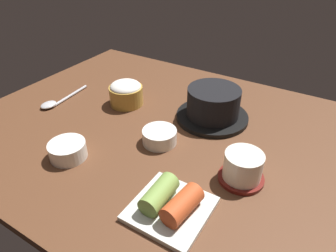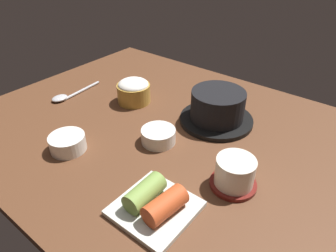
# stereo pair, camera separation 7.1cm
# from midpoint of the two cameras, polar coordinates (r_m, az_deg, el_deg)

# --- Properties ---
(dining_table) EXTENTS (1.00, 0.76, 0.02)m
(dining_table) POSITION_cam_midpoint_polar(r_m,az_deg,el_deg) (0.75, -3.19, -1.46)
(dining_table) COLOR #56331E
(dining_table) RESTS_ON ground
(stone_pot) EXTENTS (0.19, 0.19, 0.09)m
(stone_pot) POSITION_cam_midpoint_polar(r_m,az_deg,el_deg) (0.77, 5.96, 3.91)
(stone_pot) COLOR black
(stone_pot) RESTS_ON dining_table
(rice_bowl) EXTENTS (0.09, 0.09, 0.07)m
(rice_bowl) POSITION_cam_midpoint_polar(r_m,az_deg,el_deg) (0.85, -10.34, 6.19)
(rice_bowl) COLOR #B78C38
(rice_bowl) RESTS_ON dining_table
(tea_cup_with_saucer) EXTENTS (0.09, 0.09, 0.06)m
(tea_cup_with_saucer) POSITION_cam_midpoint_polar(r_m,az_deg,el_deg) (0.60, 10.70, -7.86)
(tea_cup_with_saucer) COLOR maroon
(tea_cup_with_saucer) RESTS_ON dining_table
(banchan_cup_center) EXTENTS (0.08, 0.08, 0.03)m
(banchan_cup_center) POSITION_cam_midpoint_polar(r_m,az_deg,el_deg) (0.69, -4.53, -2.00)
(banchan_cup_center) COLOR white
(banchan_cup_center) RESTS_ON dining_table
(kimchi_plate) EXTENTS (0.13, 0.13, 0.05)m
(kimchi_plate) POSITION_cam_midpoint_polar(r_m,az_deg,el_deg) (0.54, -3.38, -14.58)
(kimchi_plate) COLOR silver
(kimchi_plate) RESTS_ON dining_table
(side_bowl_near) EXTENTS (0.08, 0.08, 0.04)m
(side_bowl_near) POSITION_cam_midpoint_polar(r_m,az_deg,el_deg) (0.70, -21.29, -4.32)
(side_bowl_near) COLOR white
(side_bowl_near) RESTS_ON dining_table
(spoon) EXTENTS (0.04, 0.16, 0.01)m
(spoon) POSITION_cam_midpoint_polar(r_m,az_deg,el_deg) (0.92, -22.70, 4.13)
(spoon) COLOR #B7B7BC
(spoon) RESTS_ON dining_table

